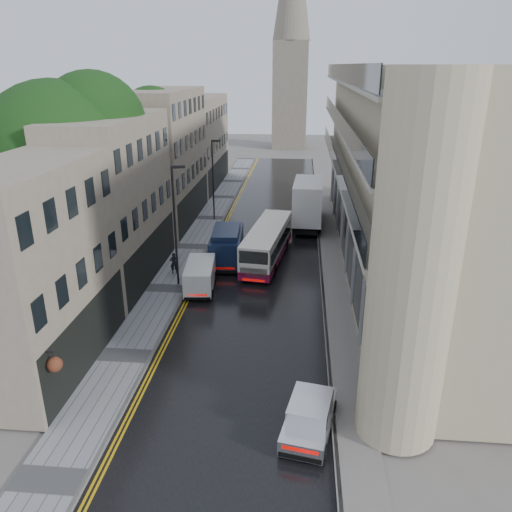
% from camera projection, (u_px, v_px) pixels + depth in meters
% --- Properties ---
extents(road, '(9.00, 85.00, 0.02)m').
position_uv_depth(road, '(263.00, 250.00, 40.67)').
color(road, black).
rests_on(road, ground).
extents(left_sidewalk, '(2.70, 85.00, 0.12)m').
position_uv_depth(left_sidewalk, '(193.00, 247.00, 41.15)').
color(left_sidewalk, gray).
rests_on(left_sidewalk, ground).
extents(right_sidewalk, '(1.80, 85.00, 0.12)m').
position_uv_depth(right_sidewalk, '(330.00, 251.00, 40.20)').
color(right_sidewalk, slate).
rests_on(right_sidewalk, ground).
extents(old_shop_row, '(4.50, 56.00, 12.00)m').
position_uv_depth(old_shop_row, '(153.00, 169.00, 41.65)').
color(old_shop_row, gray).
rests_on(old_shop_row, ground).
extents(modern_block, '(8.00, 40.00, 14.00)m').
position_uv_depth(modern_block, '(405.00, 170.00, 35.91)').
color(modern_block, tan).
rests_on(modern_block, ground).
extents(church_spire, '(6.40, 6.40, 40.00)m').
position_uv_depth(church_spire, '(292.00, 28.00, 84.14)').
color(church_spire, gray).
rests_on(church_spire, ground).
extents(tree_near, '(10.56, 10.56, 13.89)m').
position_uv_depth(tree_near, '(63.00, 183.00, 32.27)').
color(tree_near, black).
rests_on(tree_near, ground).
extents(tree_far, '(9.24, 9.24, 12.46)m').
position_uv_depth(tree_far, '(133.00, 159.00, 44.59)').
color(tree_far, black).
rests_on(tree_far, ground).
extents(cream_bus, '(3.43, 9.98, 2.67)m').
position_uv_depth(cream_bus, '(246.00, 255.00, 35.76)').
color(cream_bus, white).
rests_on(cream_bus, road).
extents(white_lorry, '(2.85, 8.51, 4.42)m').
position_uv_depth(white_lorry, '(294.00, 208.00, 44.19)').
color(white_lorry, white).
rests_on(white_lorry, road).
extents(silver_hatchback, '(2.46, 4.24, 1.49)m').
position_uv_depth(silver_hatchback, '(283.00, 434.00, 19.25)').
color(silver_hatchback, silver).
rests_on(silver_hatchback, road).
extents(white_van, '(2.18, 4.31, 1.88)m').
position_uv_depth(white_van, '(185.00, 285.00, 31.82)').
color(white_van, white).
rests_on(white_van, road).
extents(navy_van, '(2.55, 5.66, 2.82)m').
position_uv_depth(navy_van, '(210.00, 253.00, 35.86)').
color(navy_van, '#0E1934').
rests_on(navy_van, road).
extents(pedestrian, '(0.64, 0.50, 1.55)m').
position_uv_depth(pedestrian, '(174.00, 263.00, 35.54)').
color(pedestrian, black).
rests_on(pedestrian, left_sidewalk).
extents(lamp_post_near, '(0.93, 0.43, 8.05)m').
position_uv_depth(lamp_post_near, '(175.00, 228.00, 32.66)').
color(lamp_post_near, black).
rests_on(lamp_post_near, left_sidewalk).
extents(lamp_post_far, '(0.86, 0.24, 7.54)m').
position_uv_depth(lamp_post_far, '(213.00, 181.00, 46.98)').
color(lamp_post_far, black).
rests_on(lamp_post_far, left_sidewalk).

